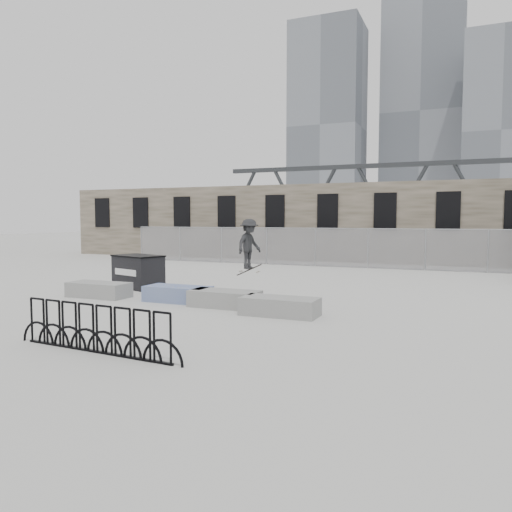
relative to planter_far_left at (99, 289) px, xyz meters
The scene contains 12 objects.
ground 3.47m from the planter_far_left, ahead, with size 120.00×120.00×0.00m, color #BAB9B4.
stone_wall 16.92m from the planter_far_left, 78.12° to the left, with size 36.00×2.58×4.50m.
chainlink_fence 13.18m from the planter_far_left, 74.77° to the left, with size 22.06×0.06×2.02m.
planter_far_left is the anchor object (origin of this frame).
planter_center_left 2.82m from the planter_far_left, ahead, with size 2.00×0.90×0.47m.
planter_center_right 4.51m from the planter_far_left, ahead, with size 2.00×0.90×0.47m.
planter_offset 6.41m from the planter_far_left, ahead, with size 2.00×0.90×0.47m.
dumpster 2.23m from the planter_far_left, 92.26° to the left, with size 2.06×1.61×1.19m.
bike_rack 6.93m from the planter_far_left, 50.07° to the right, with size 4.03×0.39×0.90m.
skyline_towers 96.26m from the planter_far_left, 88.51° to the left, with size 58.00×28.00×48.00m.
truss_bridge 56.95m from the planter_far_left, 76.30° to the left, with size 70.00×3.00×9.80m.
skateboarder 5.10m from the planter_far_left, 13.75° to the left, with size 0.79×1.09×1.72m.
Camera 1 is at (7.34, -12.78, 2.51)m, focal length 35.00 mm.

